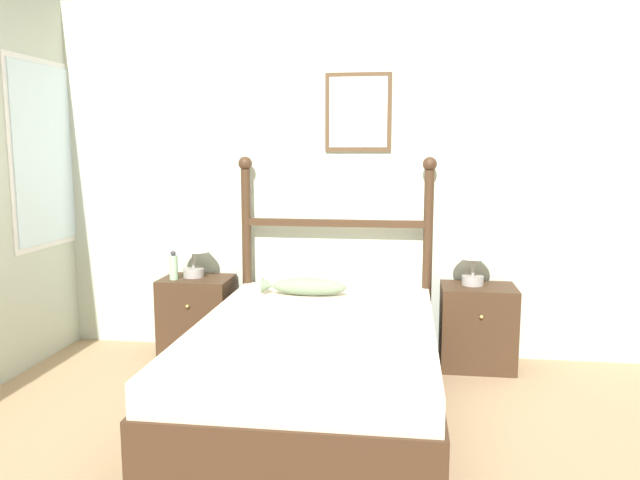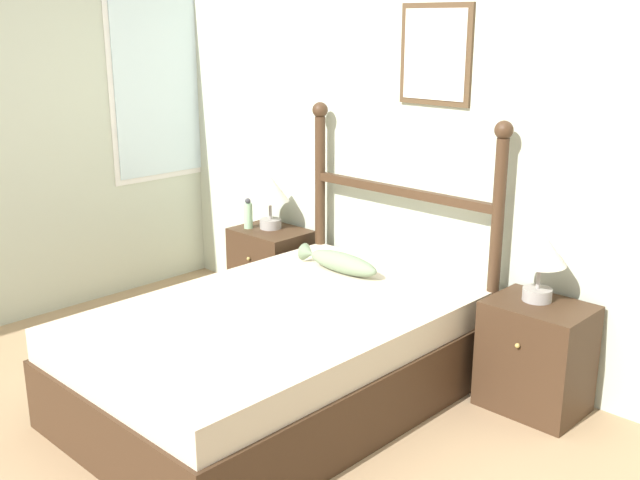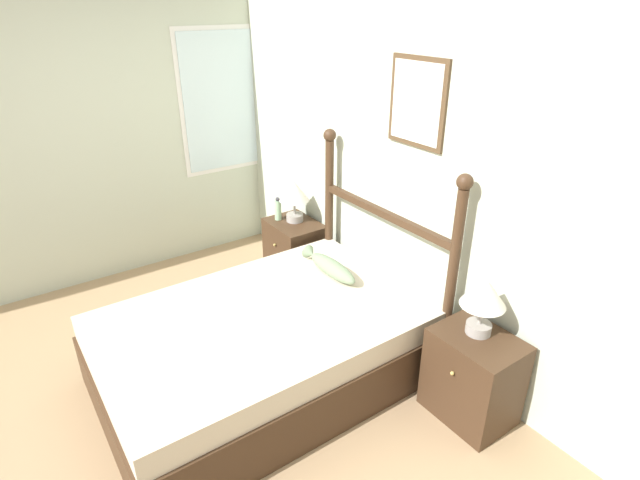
{
  "view_description": "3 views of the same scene",
  "coord_description": "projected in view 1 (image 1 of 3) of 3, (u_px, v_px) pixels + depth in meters",
  "views": [
    {
      "loc": [
        0.42,
        -2.73,
        1.49
      ],
      "look_at": [
        -0.1,
        1.02,
        0.93
      ],
      "focal_mm": 35.0,
      "sensor_mm": 36.0,
      "label": 1
    },
    {
      "loc": [
        2.54,
        -1.76,
        1.91
      ],
      "look_at": [
        -0.09,
        0.96,
        0.8
      ],
      "focal_mm": 42.0,
      "sensor_mm": 36.0,
      "label": 2
    },
    {
      "loc": [
        2.29,
        -0.59,
        2.31
      ],
      "look_at": [
        -0.11,
        1.09,
        0.89
      ],
      "focal_mm": 28.0,
      "sensor_mm": 36.0,
      "label": 3
    }
  ],
  "objects": [
    {
      "name": "wall_back",
      "position": [
        347.0,
        178.0,
        4.46
      ],
      "size": [
        6.4,
        0.08,
        2.55
      ],
      "color": "beige",
      "rests_on": "ground_plane"
    },
    {
      "name": "nightstand_left",
      "position": [
        197.0,
        316.0,
        4.51
      ],
      "size": [
        0.49,
        0.4,
        0.57
      ],
      "color": "#3D2819",
      "rests_on": "ground_plane"
    },
    {
      "name": "table_lamp_right",
      "position": [
        474.0,
        248.0,
        4.2
      ],
      "size": [
        0.26,
        0.26,
        0.36
      ],
      "color": "gray",
      "rests_on": "nightstand_right"
    },
    {
      "name": "headboard",
      "position": [
        335.0,
        246.0,
        4.42
      ],
      "size": [
        1.39,
        0.1,
        1.43
      ],
      "color": "#3D2819",
      "rests_on": "ground_plane"
    },
    {
      "name": "nightstand_right",
      "position": [
        477.0,
        327.0,
        4.24
      ],
      "size": [
        0.49,
        0.4,
        0.57
      ],
      "color": "#3D2819",
      "rests_on": "ground_plane"
    },
    {
      "name": "table_lamp_left",
      "position": [
        193.0,
        243.0,
        4.46
      ],
      "size": [
        0.26,
        0.26,
        0.36
      ],
      "color": "gray",
      "rests_on": "nightstand_left"
    },
    {
      "name": "ground_plane",
      "position": [
        311.0,
        465.0,
        2.95
      ],
      "size": [
        16.0,
        16.0,
        0.0
      ],
      "primitive_type": "plane",
      "color": "#9E7F5B"
    },
    {
      "name": "bottle",
      "position": [
        174.0,
        266.0,
        4.4
      ],
      "size": [
        0.06,
        0.06,
        0.21
      ],
      "color": "#99C699",
      "rests_on": "nightstand_left"
    },
    {
      "name": "bed",
      "position": [
        315.0,
        368.0,
        3.53
      ],
      "size": [
        1.36,
        2.04,
        0.52
      ],
      "color": "#3D2819",
      "rests_on": "ground_plane"
    },
    {
      "name": "fish_pillow",
      "position": [
        305.0,
        287.0,
        4.14
      ],
      "size": [
        0.57,
        0.13,
        0.12
      ],
      "color": "gray",
      "rests_on": "bed"
    }
  ]
}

